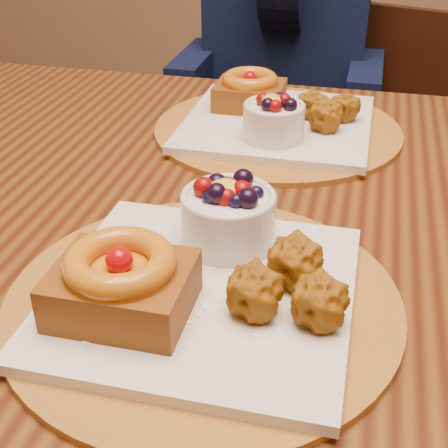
% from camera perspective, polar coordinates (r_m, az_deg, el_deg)
% --- Properties ---
extents(dining_table, '(1.60, 0.90, 0.76)m').
position_cam_1_polar(dining_table, '(0.83, 2.18, -2.27)').
color(dining_table, '#39180A').
rests_on(dining_table, ground).
extents(place_setting_near, '(0.38, 0.38, 0.09)m').
position_cam_1_polar(place_setting_near, '(0.59, -2.14, -4.67)').
color(place_setting_near, brown).
rests_on(place_setting_near, dining_table).
extents(place_setting_far, '(0.38, 0.38, 0.09)m').
position_cam_1_polar(place_setting_far, '(0.97, 4.75, 9.64)').
color(place_setting_far, brown).
rests_on(place_setting_far, dining_table).
extents(chair_far, '(0.50, 0.50, 0.82)m').
position_cam_1_polar(chair_far, '(1.58, 12.01, 5.05)').
color(chair_far, black).
rests_on(chair_far, ground).
extents(diner, '(0.46, 0.46, 0.75)m').
position_cam_1_polar(diner, '(1.55, 5.88, 18.71)').
color(diner, black).
rests_on(diner, ground).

